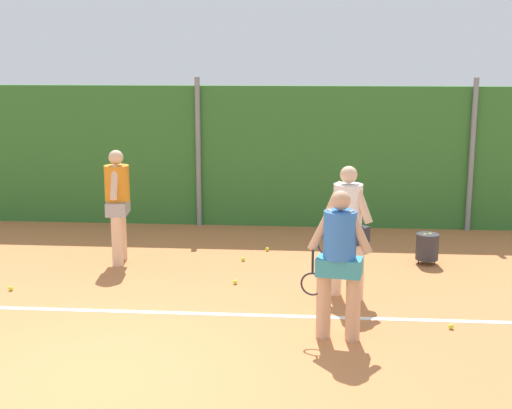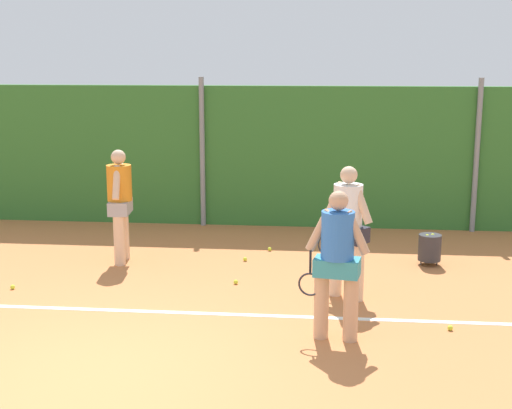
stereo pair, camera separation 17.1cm
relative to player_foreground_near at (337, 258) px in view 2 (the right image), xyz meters
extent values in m
plane|color=#C67542|center=(-2.54, 0.82, -1.00)|extent=(27.72, 27.72, 0.00)
cube|color=#33702D|center=(-2.54, 5.73, 0.37)|extent=(18.02, 0.25, 2.73)
cylinder|color=gray|center=(-2.54, 5.56, 0.45)|extent=(0.10, 0.10, 2.90)
cylinder|color=gray|center=(2.66, 5.56, 0.45)|extent=(0.10, 0.10, 2.90)
cube|color=white|center=(-2.54, 0.68, -0.99)|extent=(13.17, 0.10, 0.01)
cylinder|color=tan|center=(0.17, -0.03, -0.61)|extent=(0.17, 0.17, 0.78)
cylinder|color=tan|center=(-0.17, 0.03, -0.61)|extent=(0.17, 0.17, 0.78)
cube|color=teal|center=(0.00, 0.00, -0.11)|extent=(0.57, 0.39, 0.21)
cylinder|color=blue|center=(0.00, 0.00, 0.27)|extent=(0.38, 0.38, 0.56)
sphere|color=tan|center=(0.00, 0.00, 0.67)|extent=(0.23, 0.23, 0.23)
cylinder|color=tan|center=(0.22, -0.04, 0.31)|extent=(0.31, 0.14, 0.52)
cylinder|color=tan|center=(-0.21, 0.04, 0.31)|extent=(0.31, 0.14, 0.52)
cylinder|color=black|center=(-0.30, 0.00, -0.06)|extent=(0.03, 0.03, 0.28)
torus|color=#26262B|center=(-0.30, 0.00, -0.33)|extent=(0.28, 0.07, 0.28)
cylinder|color=beige|center=(0.31, 1.39, -0.60)|extent=(0.18, 0.18, 0.81)
cylinder|color=beige|center=(0.01, 1.59, -0.60)|extent=(0.18, 0.18, 0.81)
cube|color=#23232D|center=(0.16, 1.49, -0.08)|extent=(0.62, 0.57, 0.21)
cylinder|color=white|center=(0.16, 1.49, 0.31)|extent=(0.39, 0.39, 0.57)
sphere|color=beige|center=(0.16, 1.49, 0.72)|extent=(0.23, 0.23, 0.23)
cylinder|color=beige|center=(0.34, 1.36, 0.35)|extent=(0.29, 0.24, 0.55)
cylinder|color=beige|center=(-0.02, 1.62, 0.35)|extent=(0.29, 0.24, 0.55)
cylinder|color=black|center=(-0.12, 1.63, -0.03)|extent=(0.03, 0.03, 0.28)
torus|color=#26262B|center=(-0.12, 1.63, -0.30)|extent=(0.25, 0.18, 0.28)
cylinder|color=beige|center=(-3.43, 3.08, -0.60)|extent=(0.18, 0.18, 0.80)
cylinder|color=beige|center=(-3.40, 2.72, -0.60)|extent=(0.18, 0.18, 0.80)
cube|color=#99999E|center=(-3.41, 2.90, -0.09)|extent=(0.36, 0.56, 0.21)
cylinder|color=orange|center=(-3.41, 2.90, 0.31)|extent=(0.39, 0.39, 0.57)
sphere|color=beige|center=(-3.41, 2.90, 0.72)|extent=(0.23, 0.23, 0.23)
cylinder|color=beige|center=(-3.43, 3.12, 0.35)|extent=(0.13, 0.32, 0.54)
cylinder|color=beige|center=(-3.39, 2.68, 0.35)|extent=(0.13, 0.32, 0.54)
cylinder|color=#2D2D33|center=(1.53, 3.20, -0.71)|extent=(0.36, 0.36, 0.42)
cylinder|color=#2D2D33|center=(1.65, 3.20, -0.96)|extent=(0.02, 0.02, 0.08)
cylinder|color=#2D2D33|center=(1.40, 3.20, -0.96)|extent=(0.02, 0.02, 0.08)
cylinder|color=#2D2D33|center=(1.53, 3.32, -0.96)|extent=(0.02, 0.02, 0.08)
sphere|color=#CCDB33|center=(1.57, 3.23, -0.52)|extent=(0.07, 0.07, 0.07)
sphere|color=#CCDB33|center=(1.48, 3.18, -0.52)|extent=(0.07, 0.07, 0.07)
sphere|color=#CCDB33|center=(1.70, 4.58, -0.96)|extent=(0.07, 0.07, 0.07)
sphere|color=#CCDB33|center=(-4.58, 1.38, -0.96)|extent=(0.07, 0.07, 0.07)
sphere|color=#CCDB33|center=(-1.08, 3.78, -0.96)|extent=(0.07, 0.07, 0.07)
sphere|color=#CCDB33|center=(-1.43, 1.93, -0.96)|extent=(0.07, 0.07, 0.07)
sphere|color=#CCDB33|center=(-1.43, 3.13, -0.96)|extent=(0.07, 0.07, 0.07)
sphere|color=#CCDB33|center=(1.40, 0.41, -0.96)|extent=(0.07, 0.07, 0.07)
camera|label=1|loc=(-0.32, -7.91, 2.27)|focal=49.61mm
camera|label=2|loc=(-0.15, -7.90, 2.27)|focal=49.61mm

